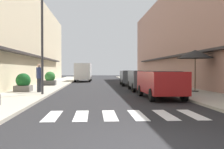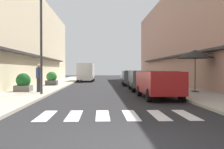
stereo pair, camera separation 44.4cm
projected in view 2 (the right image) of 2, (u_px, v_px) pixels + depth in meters
The scene contains 15 objects.
ground_plane at pixel (106, 87), 24.33m from camera, with size 104.23×104.23×0.00m, color #232326.
sidewalk_left at pixel (48, 87), 24.10m from camera, with size 3.07×66.33×0.12m, color #ADA899.
sidewalk_right at pixel (163, 86), 24.54m from camera, with size 3.07×66.33×0.12m, color #ADA899.
building_row_left at pixel (7, 37), 25.22m from camera, with size 5.50×44.64×9.24m.
building_row_right at pixel (202, 34), 26.00m from camera, with size 5.50×44.64×9.96m.
crosswalk at pixel (117, 115), 9.22m from camera, with size 5.20×2.20×0.01m.
parked_car_near at pixel (159, 81), 14.49m from camera, with size 1.87×4.41×1.47m.
parked_car_mid at pixel (142, 78), 20.05m from camera, with size 1.92×4.37×1.47m.
parked_car_far at pixel (132, 76), 26.80m from camera, with size 1.93×4.50×1.47m.
delivery_van at pixel (86, 71), 35.84m from camera, with size 2.13×5.45×2.37m.
street_lamp at pixel (44, 33), 15.96m from camera, with size 1.19×0.28×5.89m.
cafe_umbrella at pixel (195, 54), 17.66m from camera, with size 2.38×2.38×2.72m.
planter_midblock at pixel (23, 83), 18.05m from camera, with size 1.04×1.04×1.20m.
planter_far at pixel (52, 79), 25.18m from camera, with size 1.04×1.04×1.26m.
pedestrian_walking_near at pixel (39, 77), 17.44m from camera, with size 0.34×0.34×1.81m.
Camera 2 is at (-0.55, -5.35, 1.54)m, focal length 43.79 mm.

